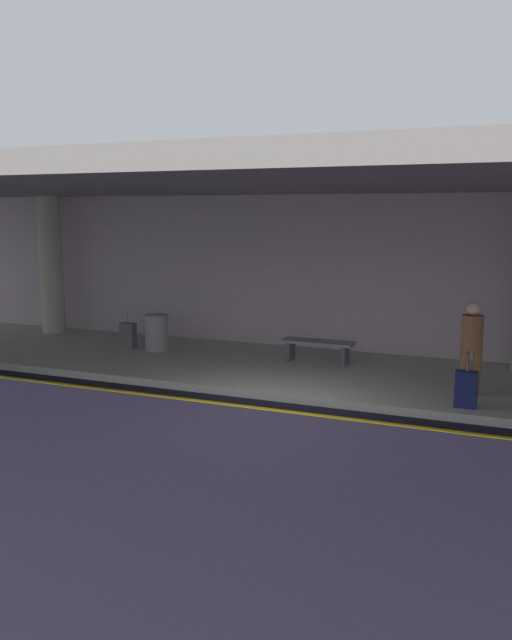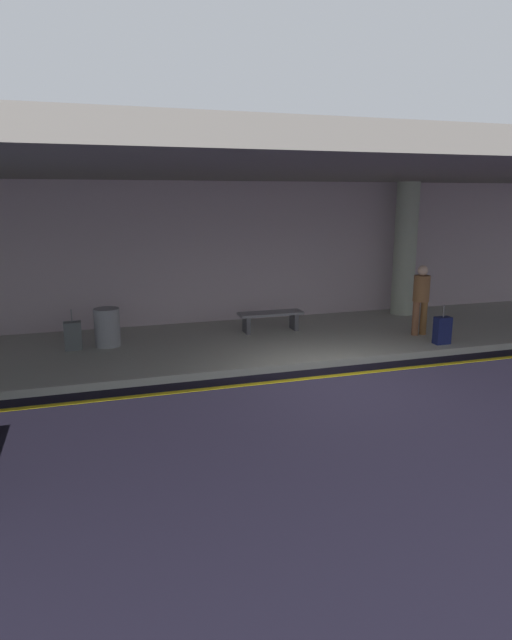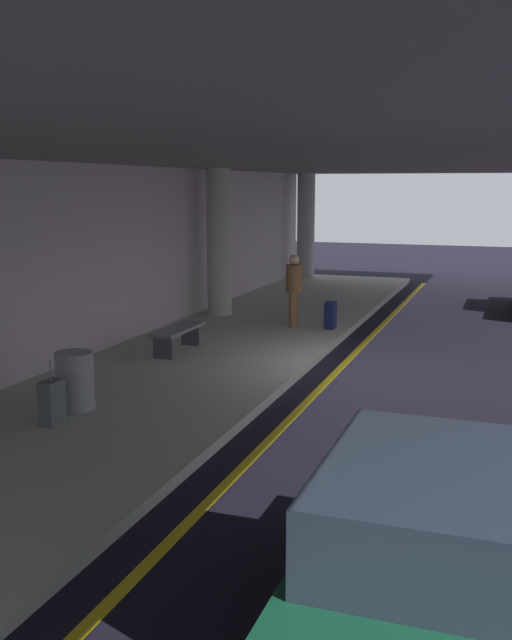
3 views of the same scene
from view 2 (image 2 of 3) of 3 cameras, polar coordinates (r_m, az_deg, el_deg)
The scene contains 11 objects.
ground_plane at distance 10.27m, azimuth 9.42°, elevation -6.67°, with size 60.00×60.00×0.00m, color black.
sidewalk at distance 12.96m, azimuth 3.32°, elevation -2.04°, with size 26.00×4.20×0.15m, color #B2B3A7.
lane_stripe_yellow at distance 10.69m, azimuth 8.23°, elevation -5.81°, with size 26.00×0.14×0.01m, color yellow.
support_column_left_mid at distance 15.69m, azimuth 15.43°, elevation 7.18°, with size 0.62×0.62×3.65m, color #AEB8A0.
ceiling_overhang at distance 12.07m, azimuth 4.43°, elevation 15.42°, with size 28.00×13.20×0.30m, color slate.
terminal_back_wall at distance 14.73m, azimuth 0.33°, elevation 7.00°, with size 26.00×0.30×3.80m, color #BBA9B1.
traveler_with_luggage at distance 13.45m, azimuth 17.00°, elevation 2.49°, with size 0.38×0.38×1.68m.
suitcase_upright_primary at distance 12.37m, azimuth -18.72°, elevation -1.59°, with size 0.36×0.22×0.90m.
suitcase_upright_secondary at distance 12.89m, azimuth 19.04°, elevation -1.04°, with size 0.36×0.22×0.90m.
bench_metal at distance 13.34m, azimuth 1.55°, elevation 0.29°, with size 1.60×0.50×0.48m.
trash_bin_steel at distance 12.44m, azimuth -15.41°, elevation -0.74°, with size 0.56×0.56×0.85m, color gray.
Camera 2 is at (-4.42, -8.62, 3.40)m, focal length 30.37 mm.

